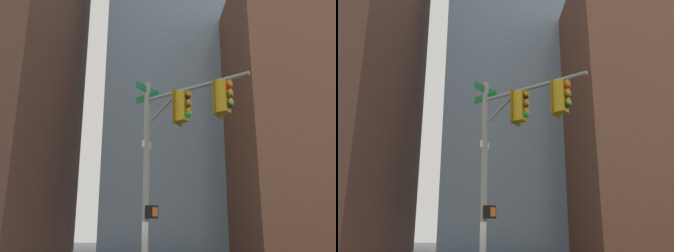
{
  "view_description": "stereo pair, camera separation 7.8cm",
  "coord_description": "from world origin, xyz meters",
  "views": [
    {
      "loc": [
        12.12,
        0.2,
        2.09
      ],
      "look_at": [
        0.56,
        0.95,
        5.55
      ],
      "focal_mm": 39.19,
      "sensor_mm": 36.0,
      "label": 1
    },
    {
      "loc": [
        12.12,
        0.28,
        2.09
      ],
      "look_at": [
        0.56,
        0.95,
        5.55
      ],
      "focal_mm": 39.19,
      "sensor_mm": 36.0,
      "label": 2
    }
  ],
  "objects": [
    {
      "name": "signal_pole_assembly",
      "position": [
        0.71,
        1.13,
        5.01
      ],
      "size": [
        2.96,
        3.4,
        7.31
      ],
      "rotation": [
        0.0,
        0.0,
        0.88
      ],
      "color": "gray",
      "rests_on": "ground_plane"
    },
    {
      "name": "building_glass_tower",
      "position": [
        -44.32,
        9.35,
        30.88
      ],
      "size": [
        25.87,
        28.78,
        61.76
      ],
      "primitive_type": "cube",
      "color": "#7A99B2",
      "rests_on": "ground_plane"
    },
    {
      "name": "building_brick_midblock",
      "position": [
        -29.61,
        18.39,
        15.19
      ],
      "size": [
        21.88,
        16.72,
        30.38
      ],
      "primitive_type": "cube",
      "color": "brown",
      "rests_on": "ground_plane"
    }
  ]
}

